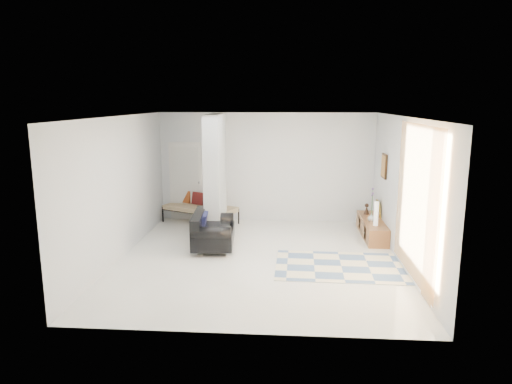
{
  "coord_description": "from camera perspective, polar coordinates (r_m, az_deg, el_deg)",
  "views": [
    {
      "loc": [
        0.57,
        -8.63,
        3.09
      ],
      "look_at": [
        -0.09,
        0.6,
        1.23
      ],
      "focal_mm": 32.0,
      "sensor_mm": 36.0,
      "label": 1
    }
  ],
  "objects": [
    {
      "name": "area_rug",
      "position": [
        8.91,
        10.62,
        -9.11
      ],
      "size": [
        2.51,
        1.71,
        0.01
      ],
      "primitive_type": "cube",
      "rotation": [
        0.0,
        0.0,
        -0.02
      ],
      "color": "beige",
      "rests_on": "floor"
    },
    {
      "name": "floor",
      "position": [
        9.18,
        0.3,
        -8.32
      ],
      "size": [
        6.0,
        6.0,
        0.0
      ],
      "primitive_type": "plane",
      "color": "silver",
      "rests_on": "ground"
    },
    {
      "name": "vase",
      "position": [
        10.69,
        14.23,
        -3.11
      ],
      "size": [
        0.19,
        0.19,
        0.17
      ],
      "primitive_type": "imported",
      "rotation": [
        0.0,
        0.0,
        -0.12
      ],
      "color": "silver",
      "rests_on": "media_console"
    },
    {
      "name": "bronze_figurine",
      "position": [
        11.31,
        13.66,
        -2.06
      ],
      "size": [
        0.15,
        0.15,
        0.26
      ],
      "primitive_type": null,
      "rotation": [
        0.0,
        0.0,
        0.15
      ],
      "color": "#321F16",
      "rests_on": "media_console"
    },
    {
      "name": "loveseat",
      "position": [
        9.8,
        -5.66,
        -4.88
      ],
      "size": [
        0.94,
        1.49,
        0.76
      ],
      "rotation": [
        0.0,
        0.0,
        0.08
      ],
      "color": "silver",
      "rests_on": "floor"
    },
    {
      "name": "wall_front",
      "position": [
        5.91,
        -1.61,
        -5.29
      ],
      "size": [
        6.0,
        0.0,
        6.0
      ],
      "primitive_type": "plane",
      "rotation": [
        -1.57,
        0.0,
        0.0
      ],
      "color": "silver",
      "rests_on": "ground"
    },
    {
      "name": "partition_column",
      "position": [
        10.5,
        -5.11,
        2.04
      ],
      "size": [
        0.35,
        1.2,
        2.8
      ],
      "primitive_type": "cube",
      "color": "#A4A9AB",
      "rests_on": "floor"
    },
    {
      "name": "daybed",
      "position": [
        11.79,
        -7.02,
        -1.87
      ],
      "size": [
        2.02,
        1.48,
        0.77
      ],
      "rotation": [
        0.0,
        0.0,
        -0.42
      ],
      "color": "black",
      "rests_on": "floor"
    },
    {
      "name": "media_console",
      "position": [
        10.9,
        14.29,
        -4.36
      ],
      "size": [
        0.45,
        1.84,
        0.8
      ],
      "color": "brown",
      "rests_on": "floor"
    },
    {
      "name": "wall_back",
      "position": [
        11.77,
        1.28,
        3.08
      ],
      "size": [
        6.0,
        0.0,
        6.0
      ],
      "primitive_type": "plane",
      "rotation": [
        1.57,
        0.0,
        0.0
      ],
      "color": "silver",
      "rests_on": "ground"
    },
    {
      "name": "curtain",
      "position": [
        7.94,
        19.34,
        -1.22
      ],
      "size": [
        0.0,
        2.55,
        2.55
      ],
      "primitive_type": "plane",
      "rotation": [
        1.57,
        0.0,
        1.57
      ],
      "color": "#FFA643",
      "rests_on": "wall_right"
    },
    {
      "name": "ceiling",
      "position": [
        8.65,
        0.32,
        9.42
      ],
      "size": [
        6.0,
        6.0,
        0.0
      ],
      "primitive_type": "plane",
      "rotation": [
        3.14,
        0.0,
        0.0
      ],
      "color": "white",
      "rests_on": "wall_back"
    },
    {
      "name": "wall_left",
      "position": [
        9.4,
        -16.66,
        0.5
      ],
      "size": [
        0.0,
        6.0,
        6.0
      ],
      "primitive_type": "plane",
      "rotation": [
        1.57,
        0.0,
        1.57
      ],
      "color": "silver",
      "rests_on": "ground"
    },
    {
      "name": "wall_art",
      "position": [
        10.65,
        15.73,
        3.15
      ],
      "size": [
        0.04,
        0.45,
        0.55
      ],
      "primitive_type": "cube",
      "color": "#331E0D",
      "rests_on": "wall_right"
    },
    {
      "name": "wall_right",
      "position": [
        9.06,
        17.94,
        0.04
      ],
      "size": [
        0.0,
        6.0,
        6.0
      ],
      "primitive_type": "plane",
      "rotation": [
        1.57,
        0.0,
        -1.57
      ],
      "color": "silver",
      "rests_on": "ground"
    },
    {
      "name": "cylinder_lamp",
      "position": [
        10.31,
        14.78,
        -2.64
      ],
      "size": [
        0.1,
        0.1,
        0.53
      ],
      "primitive_type": "cylinder",
      "color": "silver",
      "rests_on": "media_console"
    },
    {
      "name": "hallway_door",
      "position": [
        12.07,
        -8.75,
        1.34
      ],
      "size": [
        0.85,
        0.06,
        2.04
      ],
      "primitive_type": "cube",
      "color": "silver",
      "rests_on": "floor"
    }
  ]
}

